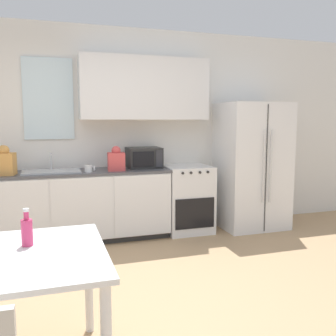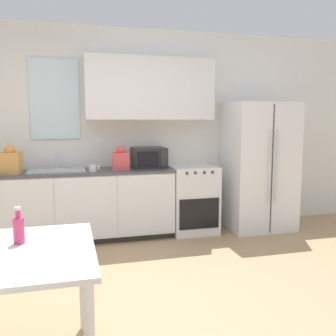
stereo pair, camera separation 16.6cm
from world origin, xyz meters
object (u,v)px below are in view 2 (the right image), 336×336
coffee_mug (93,168)px  drink_bottle (19,229)px  microwave (149,157)px  oven_range (192,199)px  dining_table (13,271)px  refrigerator (258,166)px

coffee_mug → drink_bottle: (-0.59, -2.24, -0.07)m
microwave → coffee_mug: bearing=-163.3°
oven_range → dining_table: size_ratio=0.91×
refrigerator → coffee_mug: bearing=-178.2°
oven_range → dining_table: 3.17m
microwave → drink_bottle: (-1.32, -2.46, -0.16)m
oven_range → refrigerator: refrigerator is taller
oven_range → coffee_mug: bearing=-174.1°
oven_range → drink_bottle: drink_bottle is taller
coffee_mug → drink_bottle: drink_bottle is taller
refrigerator → microwave: 1.53m
dining_table → drink_bottle: 0.25m
microwave → coffee_mug: size_ratio=3.49×
microwave → dining_table: size_ratio=0.44×
drink_bottle → refrigerator: bearing=39.2°
microwave → coffee_mug: (-0.73, -0.22, -0.09)m
microwave → coffee_mug: 0.77m
refrigerator → drink_bottle: bearing=-140.8°
oven_range → drink_bottle: bearing=-128.6°
coffee_mug → microwave: bearing=16.7°
oven_range → refrigerator: bearing=-4.0°
refrigerator → microwave: refrigerator is taller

